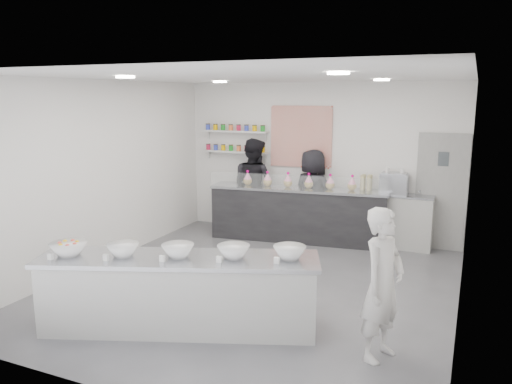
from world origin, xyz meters
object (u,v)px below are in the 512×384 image
(prep_counter, at_px, (179,293))
(espresso_machine, at_px, (394,184))
(woman_prep, at_px, (383,285))
(staff_left, at_px, (254,186))
(espresso_ledge, at_px, (395,221))
(back_bar, at_px, (298,214))
(staff_right, at_px, (312,195))

(prep_counter, distance_m, espresso_machine, 4.80)
(woman_prep, distance_m, staff_left, 5.18)
(espresso_machine, relative_size, staff_left, 0.25)
(prep_counter, distance_m, staff_left, 4.45)
(espresso_ledge, bearing_deg, back_bar, -169.33)
(staff_right, bearing_deg, espresso_machine, -159.70)
(espresso_ledge, distance_m, staff_right, 1.60)
(espresso_ledge, bearing_deg, prep_counter, -112.63)
(espresso_machine, bearing_deg, woman_prep, -82.76)
(espresso_machine, distance_m, staff_right, 1.54)
(back_bar, distance_m, woman_prep, 4.39)
(espresso_machine, height_order, woman_prep, woman_prep)
(back_bar, relative_size, espresso_ledge, 2.50)
(staff_left, height_order, staff_right, staff_left)
(back_bar, distance_m, espresso_ledge, 1.79)
(back_bar, relative_size, espresso_machine, 6.87)
(back_bar, height_order, staff_left, staff_left)
(staff_left, bearing_deg, prep_counter, 119.97)
(prep_counter, xyz_separation_m, woman_prep, (2.31, 0.30, 0.37))
(espresso_machine, xyz_separation_m, staff_right, (-1.51, -0.08, -0.30))
(espresso_machine, relative_size, staff_right, 0.28)
(espresso_ledge, relative_size, espresso_machine, 2.75)
(woman_prep, xyz_separation_m, staff_left, (-3.27, 4.02, 0.14))
(espresso_machine, relative_size, woman_prep, 0.30)
(back_bar, bearing_deg, espresso_machine, 3.39)
(woman_prep, bearing_deg, staff_left, 59.42)
(espresso_ledge, bearing_deg, staff_left, -178.33)
(espresso_ledge, bearing_deg, espresso_machine, 180.00)
(back_bar, bearing_deg, staff_right, 43.48)
(back_bar, height_order, espresso_ledge, back_bar)
(espresso_machine, bearing_deg, prep_counter, -112.10)
(back_bar, bearing_deg, espresso_ledge, 3.10)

